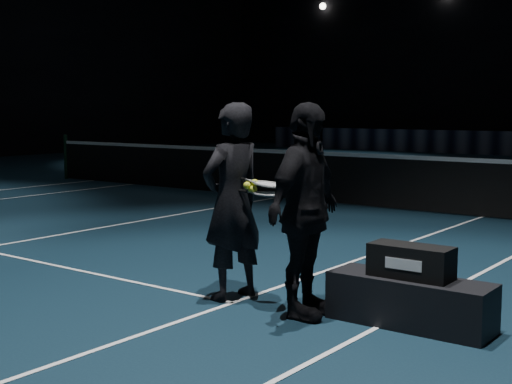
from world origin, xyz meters
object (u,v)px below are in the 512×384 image
racket_upper (268,184)px  player_bench (410,302)px  player_a (232,202)px  racket_lower (269,194)px  racket_bag (411,261)px  tennis_balls (253,187)px  player_b (305,211)px

racket_upper → player_bench: bearing=11.1°
player_a → racket_lower: (0.45, -0.04, 0.11)m
racket_bag → racket_upper: size_ratio=0.97×
racket_bag → player_bench: bearing=0.0°
player_a → tennis_balls: player_a is taller
racket_bag → racket_upper: bearing=-171.1°
racket_lower → tennis_balls: tennis_balls is taller
racket_bag → racket_upper: (-1.27, -0.21, 0.56)m
player_a → player_b: (0.85, -0.08, 0.00)m
racket_bag → player_b: 0.95m
player_b → racket_upper: 0.49m
player_bench → player_b: 1.12m
player_a → racket_upper: bearing=100.1°
player_bench → racket_bag: size_ratio=2.00×
player_bench → player_b: player_b is taller
racket_bag → racket_lower: size_ratio=0.97×
player_a → player_bench: bearing=107.2°
racket_upper → racket_lower: bearing=-42.7°
player_bench → player_b: bearing=-160.9°
racket_lower → player_a: bearing=-180.0°
player_bench → racket_upper: bearing=-171.1°
racket_lower → racket_upper: 0.10m
player_a → player_b: size_ratio=1.00×
racket_upper → tennis_balls: racket_upper is taller
player_bench → player_b: (-0.82, -0.29, 0.70)m
racket_bag → tennis_balls: 1.53m
racket_bag → racket_lower: (-1.22, -0.25, 0.48)m
player_a → racket_upper: size_ratio=2.65×
racket_bag → racket_upper: racket_upper is taller
tennis_balls → racket_lower: bearing=-7.2°
player_a → tennis_balls: 0.30m
player_a → tennis_balls: size_ratio=15.01×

